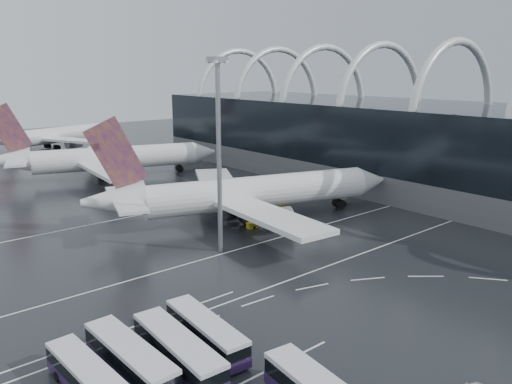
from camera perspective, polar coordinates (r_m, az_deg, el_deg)
ground at (r=72.10m, az=3.76°, el=-9.15°), size 420.00×420.00×0.00m
terminal at (r=128.31m, az=17.82°, el=5.45°), size 42.00×160.00×34.90m
lane_marking_near at (r=70.79m, az=4.89°, el=-9.61°), size 120.00×0.25×0.01m
lane_marking_mid at (r=80.55m, az=-2.18°, el=-6.60°), size 120.00×0.25×0.01m
lane_marking_far at (r=103.04m, az=-11.79°, el=-2.29°), size 120.00×0.25×0.01m
bus_bay_line_north at (r=59.66m, az=-13.76°, el=-14.70°), size 28.00×0.25×0.01m
airliner_main at (r=94.34m, az=-1.31°, el=-0.23°), size 59.91×51.89×20.70m
airliner_gate_b at (r=137.54m, az=-16.86°, el=3.61°), size 57.58×51.11×20.39m
airliner_gate_c at (r=194.75m, az=-22.11°, el=5.95°), size 53.51×48.61×19.24m
bus_row_near_a at (r=49.24m, az=-18.67°, el=-19.49°), size 3.36×12.25×2.99m
bus_row_near_b at (r=50.60m, az=-14.20°, el=-17.98°), size 3.48×13.30×3.25m
bus_row_near_c at (r=50.83m, az=-8.90°, el=-17.48°), size 3.73×13.67×3.33m
bus_row_near_d at (r=53.91m, az=-5.74°, el=-15.57°), size 3.76×12.77×3.10m
floodlight_mast at (r=75.56m, az=-4.30°, el=6.73°), size 2.29×2.29×29.92m
gse_cart_belly_a at (r=102.95m, az=3.07°, el=-1.70°), size 2.10×1.24×1.14m
gse_cart_belly_b at (r=105.72m, az=1.80°, el=-1.23°), size 2.40×1.42×1.31m
gse_cart_belly_c at (r=91.00m, az=-0.43°, el=-3.80°), size 2.01×1.19×1.10m
gse_cart_belly_d at (r=108.77m, az=9.93°, el=-1.00°), size 2.35×1.39×1.28m
gse_cart_belly_e at (r=103.27m, az=-0.19°, el=-1.58°), size 2.45×1.45×1.34m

